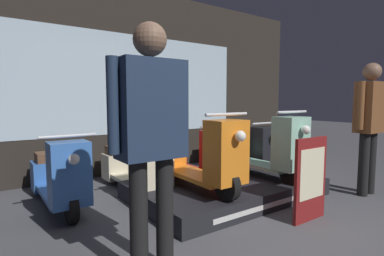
# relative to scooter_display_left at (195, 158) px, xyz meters

# --- Properties ---
(ground_plane) EXTENTS (30.00, 30.00, 0.00)m
(ground_plane) POSITION_rel_scooter_display_left_xyz_m (0.15, -1.12, -0.58)
(ground_plane) COLOR #4C4C51
(shop_wall_back) EXTENTS (7.80, 0.09, 3.20)m
(shop_wall_back) POSITION_rel_scooter_display_left_xyz_m (0.15, 2.06, 1.02)
(shop_wall_back) COLOR #28231E
(shop_wall_back) RESTS_ON ground_plane
(display_platform) EXTENTS (2.39, 1.53, 0.22)m
(display_platform) POSITION_rel_scooter_display_left_xyz_m (0.54, 0.04, -0.47)
(display_platform) COLOR black
(display_platform) RESTS_ON ground_plane
(scooter_display_left) EXTENTS (0.55, 1.66, 0.93)m
(scooter_display_left) POSITION_rel_scooter_display_left_xyz_m (0.00, 0.00, 0.00)
(scooter_display_left) COLOR black
(scooter_display_left) RESTS_ON display_platform
(scooter_display_right) EXTENTS (0.55, 1.66, 0.93)m
(scooter_display_right) POSITION_rel_scooter_display_left_xyz_m (1.08, 0.00, 0.00)
(scooter_display_right) COLOR black
(scooter_display_right) RESTS_ON display_platform
(scooter_backrow_0) EXTENTS (0.55, 1.66, 0.93)m
(scooter_backrow_0) POSITION_rel_scooter_display_left_xyz_m (-1.36, 0.89, -0.22)
(scooter_backrow_0) COLOR black
(scooter_backrow_0) RESTS_ON ground_plane
(scooter_backrow_1) EXTENTS (0.55, 1.66, 0.93)m
(scooter_backrow_1) POSITION_rel_scooter_display_left_xyz_m (-0.37, 0.89, -0.22)
(scooter_backrow_1) COLOR black
(scooter_backrow_1) RESTS_ON ground_plane
(scooter_backrow_2) EXTENTS (0.55, 1.66, 0.93)m
(scooter_backrow_2) POSITION_rel_scooter_display_left_xyz_m (0.62, 0.89, -0.22)
(scooter_backrow_2) COLOR black
(scooter_backrow_2) RESTS_ON ground_plane
(scooter_backrow_3) EXTENTS (0.55, 1.66, 0.93)m
(scooter_backrow_3) POSITION_rel_scooter_display_left_xyz_m (1.60, 0.89, -0.22)
(scooter_backrow_3) COLOR black
(scooter_backrow_3) RESTS_ON ground_plane
(person_left_browsing) EXTENTS (0.62, 0.26, 1.80)m
(person_left_browsing) POSITION_rel_scooter_display_left_xyz_m (-1.10, -1.00, 0.50)
(person_left_browsing) COLOR black
(person_left_browsing) RESTS_ON ground_plane
(person_right_browsing) EXTENTS (0.59, 0.24, 1.76)m
(person_right_browsing) POSITION_rel_scooter_display_left_xyz_m (2.15, -1.00, 0.46)
(person_right_browsing) COLOR black
(person_right_browsing) RESTS_ON ground_plane
(price_sign_board) EXTENTS (0.51, 0.04, 0.89)m
(price_sign_board) POSITION_rel_scooter_display_left_xyz_m (0.72, -1.08, -0.13)
(price_sign_board) COLOR maroon
(price_sign_board) RESTS_ON ground_plane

